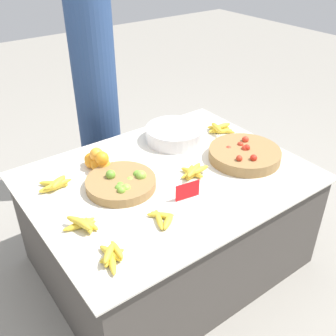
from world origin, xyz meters
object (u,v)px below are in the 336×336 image
lime_bowl (121,183)px  tomato_basket (244,154)px  vendor_person (97,99)px  metal_bowl (175,134)px  price_sign (188,191)px

lime_bowl → tomato_basket: tomato_basket is taller
tomato_basket → vendor_person: vendor_person is taller
metal_bowl → price_sign: same height
price_sign → lime_bowl: bearing=137.5°
tomato_basket → vendor_person: 1.16m
lime_bowl → price_sign: 0.36m
lime_bowl → tomato_basket: size_ratio=0.88×
tomato_basket → price_sign: size_ratio=3.15×
price_sign → vendor_person: vendor_person is taller
tomato_basket → vendor_person: size_ratio=0.26×
metal_bowl → vendor_person: size_ratio=0.23×
metal_bowl → price_sign: bearing=-121.3°
tomato_basket → price_sign: tomato_basket is taller
tomato_basket → price_sign: 0.52m
price_sign → vendor_person: size_ratio=0.08×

